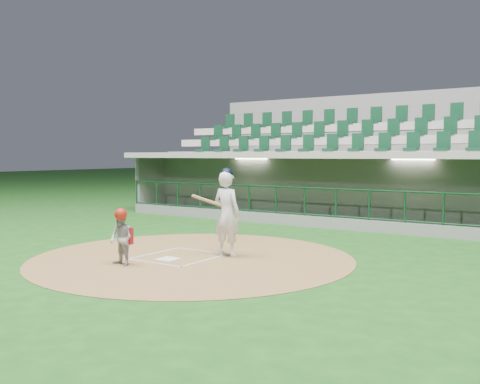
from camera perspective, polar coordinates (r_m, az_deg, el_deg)
name	(u,v)px	position (r m, az deg, el deg)	size (l,w,h in m)	color
ground	(188,255)	(12.47, -5.57, -6.72)	(120.00, 120.00, 0.00)	#154513
dirt_circle	(193,258)	(12.14, -5.06, -6.99)	(7.20, 7.20, 0.01)	brown
home_plate	(168,259)	(11.95, -7.71, -7.10)	(0.43, 0.43, 0.02)	white
batter_box_chalk	(180,256)	(12.24, -6.46, -6.84)	(1.55, 1.80, 0.01)	white
dugout_structure	(332,193)	(18.96, 9.79, -0.13)	(16.40, 3.70, 3.00)	gray
seating_deck	(361,177)	(21.84, 12.82, 1.56)	(17.00, 6.72, 5.15)	slate
batter	(227,212)	(12.11, -1.42, -2.20)	(0.91, 0.90, 2.01)	silver
catcher	(121,237)	(11.41, -12.55, -4.72)	(0.61, 0.51, 1.20)	#9A9A9F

